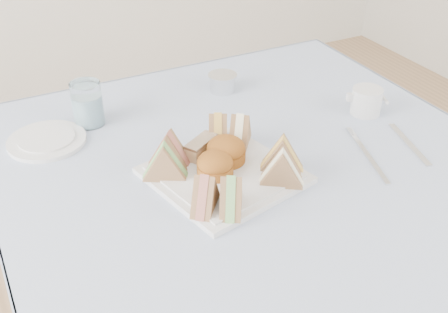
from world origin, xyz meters
name	(u,v)px	position (x,y,z in m)	size (l,w,h in m)	color
table	(250,291)	(0.00, 0.00, 0.37)	(0.90, 0.90, 0.74)	brown
tablecloth	(254,163)	(0.00, 0.00, 0.74)	(1.02, 1.02, 0.01)	#8CA2C5
serving_plate	(224,175)	(-0.08, -0.02, 0.75)	(0.26, 0.26, 0.01)	silver
sandwich_fl_a	(205,191)	(-0.16, -0.10, 0.79)	(0.08, 0.04, 0.07)	olive
sandwich_fl_b	(231,193)	(-0.12, -0.13, 0.79)	(0.08, 0.04, 0.07)	olive
sandwich_fr_a	(282,153)	(0.03, -0.06, 0.80)	(0.08, 0.04, 0.07)	olive
sandwich_fr_b	(282,167)	(0.00, -0.10, 0.80)	(0.08, 0.04, 0.07)	olive
sandwich_bl_a	(165,160)	(-0.19, 0.02, 0.80)	(0.09, 0.04, 0.08)	olive
sandwich_bl_b	(169,148)	(-0.16, 0.06, 0.79)	(0.08, 0.04, 0.07)	olive
sandwich_br_a	(240,129)	(0.00, 0.06, 0.79)	(0.08, 0.04, 0.07)	olive
sandwich_br_b	(218,128)	(-0.04, 0.09, 0.79)	(0.08, 0.04, 0.07)	olive
scone_left	(215,165)	(-0.10, -0.02, 0.78)	(0.07, 0.07, 0.05)	#9A541B
scone_right	(226,151)	(-0.06, 0.01, 0.78)	(0.08, 0.08, 0.05)	#9A541B
pastry_slice	(201,148)	(-0.09, 0.06, 0.78)	(0.08, 0.03, 0.04)	tan
side_plate	(47,141)	(-0.36, 0.27, 0.75)	(0.17, 0.17, 0.01)	silver
water_glass	(87,104)	(-0.26, 0.31, 0.80)	(0.07, 0.07, 0.10)	white
tea_strainer	(223,83)	(0.09, 0.32, 0.77)	(0.07, 0.07, 0.04)	silver
knife	(409,144)	(0.33, -0.09, 0.75)	(0.01, 0.18, 0.00)	silver
fork	(370,159)	(0.22, -0.10, 0.75)	(0.01, 0.19, 0.00)	silver
creamer_jug	(366,101)	(0.34, 0.07, 0.78)	(0.07, 0.07, 0.06)	silver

